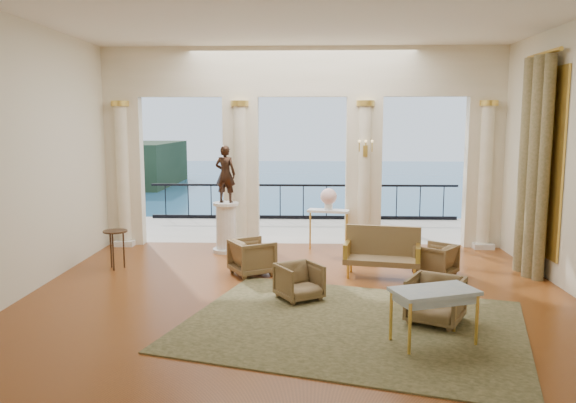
{
  "coord_description": "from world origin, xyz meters",
  "views": [
    {
      "loc": [
        0.14,
        -8.96,
        2.83
      ],
      "look_at": [
        -0.21,
        0.6,
        1.48
      ],
      "focal_mm": 35.0,
      "sensor_mm": 36.0,
      "label": 1
    }
  ],
  "objects_px": {
    "armchair_b": "(435,298)",
    "statue": "(225,174)",
    "armchair_d": "(252,255)",
    "side_table": "(115,236)",
    "armchair_a": "(299,280)",
    "console_table": "(328,216)",
    "game_table": "(434,295)",
    "settee": "(382,252)",
    "pedestal": "(226,228)",
    "armchair_c": "(436,258)"
  },
  "relations": [
    {
      "from": "armchair_b",
      "to": "statue",
      "type": "height_order",
      "value": "statue"
    },
    {
      "from": "armchair_b",
      "to": "statue",
      "type": "relative_size",
      "value": 0.59
    },
    {
      "from": "armchair_d",
      "to": "side_table",
      "type": "relative_size",
      "value": 0.97
    },
    {
      "from": "armchair_b",
      "to": "armchair_d",
      "type": "bearing_deg",
      "value": 167.07
    },
    {
      "from": "armchair_a",
      "to": "console_table",
      "type": "height_order",
      "value": "console_table"
    },
    {
      "from": "statue",
      "to": "armchair_a",
      "type": "bearing_deg",
      "value": 128.45
    },
    {
      "from": "game_table",
      "to": "console_table",
      "type": "bearing_deg",
      "value": 82.04
    },
    {
      "from": "armchair_d",
      "to": "settee",
      "type": "distance_m",
      "value": 2.42
    },
    {
      "from": "armchair_a",
      "to": "settee",
      "type": "bearing_deg",
      "value": 12.95
    },
    {
      "from": "game_table",
      "to": "side_table",
      "type": "distance_m",
      "value": 6.42
    },
    {
      "from": "armchair_a",
      "to": "armchair_d",
      "type": "distance_m",
      "value": 1.73
    },
    {
      "from": "armchair_d",
      "to": "pedestal",
      "type": "bearing_deg",
      "value": -8.11
    },
    {
      "from": "armchair_c",
      "to": "console_table",
      "type": "xyz_separation_m",
      "value": [
        -1.91,
        2.29,
        0.4
      ]
    },
    {
      "from": "armchair_d",
      "to": "statue",
      "type": "xyz_separation_m",
      "value": [
        -0.75,
        1.82,
        1.35
      ]
    },
    {
      "from": "armchair_b",
      "to": "console_table",
      "type": "distance_m",
      "value": 4.98
    },
    {
      "from": "armchair_b",
      "to": "settee",
      "type": "height_order",
      "value": "settee"
    },
    {
      "from": "side_table",
      "to": "armchair_d",
      "type": "bearing_deg",
      "value": -6.87
    },
    {
      "from": "armchair_a",
      "to": "game_table",
      "type": "height_order",
      "value": "game_table"
    },
    {
      "from": "armchair_a",
      "to": "settee",
      "type": "xyz_separation_m",
      "value": [
        1.52,
        1.47,
        0.13
      ]
    },
    {
      "from": "armchair_b",
      "to": "armchair_d",
      "type": "xyz_separation_m",
      "value": [
        -2.85,
        2.48,
        -0.0
      ]
    },
    {
      "from": "armchair_c",
      "to": "pedestal",
      "type": "bearing_deg",
      "value": -75.4
    },
    {
      "from": "statue",
      "to": "console_table",
      "type": "xyz_separation_m",
      "value": [
        2.25,
        0.48,
        -0.99
      ]
    },
    {
      "from": "armchair_a",
      "to": "game_table",
      "type": "xyz_separation_m",
      "value": [
        1.75,
        -1.76,
        0.32
      ]
    },
    {
      "from": "armchair_c",
      "to": "settee",
      "type": "bearing_deg",
      "value": -50.57
    },
    {
      "from": "armchair_c",
      "to": "armchair_d",
      "type": "height_order",
      "value": "armchair_d"
    },
    {
      "from": "armchair_d",
      "to": "game_table",
      "type": "relative_size",
      "value": 0.62
    },
    {
      "from": "armchair_a",
      "to": "pedestal",
      "type": "relative_size",
      "value": 0.59
    },
    {
      "from": "console_table",
      "to": "armchair_a",
      "type": "bearing_deg",
      "value": -87.21
    },
    {
      "from": "side_table",
      "to": "statue",
      "type": "bearing_deg",
      "value": 37.7
    },
    {
      "from": "armchair_c",
      "to": "armchair_d",
      "type": "relative_size",
      "value": 0.9
    },
    {
      "from": "armchair_c",
      "to": "statue",
      "type": "relative_size",
      "value": 0.54
    },
    {
      "from": "armchair_a",
      "to": "armchair_b",
      "type": "xyz_separation_m",
      "value": [
        1.94,
        -1.01,
        0.04
      ]
    },
    {
      "from": "armchair_a",
      "to": "pedestal",
      "type": "bearing_deg",
      "value": 85.55
    },
    {
      "from": "statue",
      "to": "side_table",
      "type": "relative_size",
      "value": 1.64
    },
    {
      "from": "armchair_b",
      "to": "side_table",
      "type": "relative_size",
      "value": 0.98
    },
    {
      "from": "pedestal",
      "to": "console_table",
      "type": "bearing_deg",
      "value": 12.09
    },
    {
      "from": "armchair_d",
      "to": "pedestal",
      "type": "height_order",
      "value": "pedestal"
    },
    {
      "from": "side_table",
      "to": "armchair_a",
      "type": "bearing_deg",
      "value": -26.58
    },
    {
      "from": "game_table",
      "to": "console_table",
      "type": "height_order",
      "value": "console_table"
    },
    {
      "from": "statue",
      "to": "side_table",
      "type": "bearing_deg",
      "value": 49.46
    },
    {
      "from": "armchair_a",
      "to": "settee",
      "type": "relative_size",
      "value": 0.44
    },
    {
      "from": "game_table",
      "to": "statue",
      "type": "height_order",
      "value": "statue"
    },
    {
      "from": "armchair_c",
      "to": "pedestal",
      "type": "distance_m",
      "value": 4.55
    },
    {
      "from": "armchair_a",
      "to": "armchair_c",
      "type": "distance_m",
      "value": 2.92
    },
    {
      "from": "armchair_b",
      "to": "armchair_a",
      "type": "bearing_deg",
      "value": -179.23
    },
    {
      "from": "armchair_d",
      "to": "pedestal",
      "type": "xyz_separation_m",
      "value": [
        -0.75,
        1.82,
        0.16
      ]
    },
    {
      "from": "statue",
      "to": "pedestal",
      "type": "bearing_deg",
      "value": -0.0
    },
    {
      "from": "console_table",
      "to": "side_table",
      "type": "height_order",
      "value": "console_table"
    },
    {
      "from": "settee",
      "to": "side_table",
      "type": "distance_m",
      "value": 5.13
    },
    {
      "from": "settee",
      "to": "game_table",
      "type": "xyz_separation_m",
      "value": [
        0.23,
        -3.23,
        0.2
      ]
    }
  ]
}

